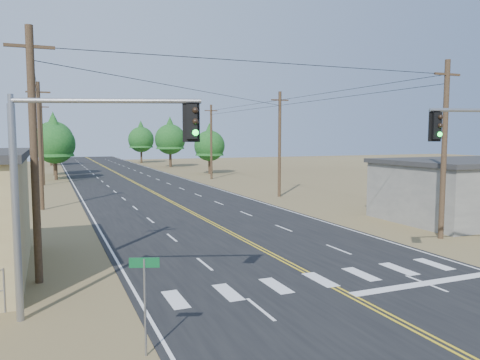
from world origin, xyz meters
TOP-DOWN VIEW (x-y plane):
  - road at (0.00, 30.00)m, footprint 15.00×200.00m
  - utility_pole_left_near at (-10.50, 12.00)m, footprint 1.80×0.30m
  - utility_pole_left_mid at (-10.50, 32.00)m, footprint 1.80×0.30m
  - utility_pole_left_far at (-10.50, 52.00)m, footprint 1.80×0.30m
  - utility_pole_right_near at (10.50, 12.00)m, footprint 1.80×0.30m
  - utility_pole_right_mid at (10.50, 32.00)m, footprint 1.80×0.30m
  - utility_pole_right_far at (10.50, 52.00)m, footprint 1.80×0.30m
  - signal_mast_left at (-9.41, 7.50)m, footprint 5.57×2.20m
  - street_sign at (-7.80, 4.16)m, footprint 0.75×0.30m
  - tree_left_near at (-9.00, 58.69)m, footprint 5.20×5.20m
  - tree_left_mid at (-9.02, 66.74)m, footprint 5.65×5.65m
  - tree_left_far at (-9.28, 92.07)m, footprint 4.97×4.97m
  - tree_right_near at (13.17, 60.61)m, footprint 4.71×4.71m
  - tree_right_mid at (11.44, 78.41)m, footprint 5.68×5.68m
  - tree_right_far at (9.00, 94.51)m, footprint 5.51×5.51m

SIDE VIEW (x-z plane):
  - road at x=0.00m, z-range 0.00..0.02m
  - street_sign at x=-7.80m, z-range 0.45..3.11m
  - signal_mast_left at x=-9.41m, z-range 1.25..8.33m
  - tree_right_near at x=13.17m, z-range 0.88..8.73m
  - tree_left_far at x=-9.28m, z-range 0.92..9.21m
  - utility_pole_left_near at x=-10.50m, z-range 0.12..10.12m
  - utility_pole_left_mid at x=-10.50m, z-range 0.12..10.12m
  - utility_pole_left_far at x=-10.50m, z-range 0.12..10.12m
  - utility_pole_right_near at x=10.50m, z-range 0.12..10.12m
  - utility_pole_right_mid at x=10.50m, z-range 0.12..10.12m
  - utility_pole_right_far at x=10.50m, z-range 0.12..10.12m
  - tree_left_near at x=-9.00m, z-range 0.97..9.63m
  - tree_right_far at x=9.00m, z-range 1.03..10.21m
  - tree_left_mid at x=-9.02m, z-range 1.05..10.46m
  - tree_right_mid at x=11.44m, z-range 1.06..10.53m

